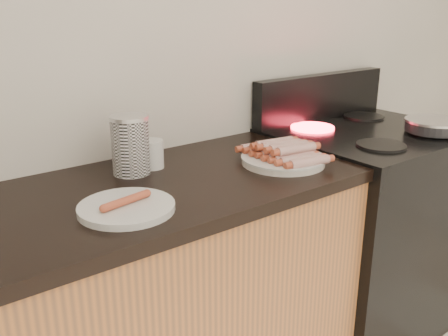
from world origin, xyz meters
TOP-DOWN VIEW (x-y plane):
  - wall_back at (0.00, 2.00)m, footprint 4.00×0.04m
  - stove at (0.78, 1.68)m, footprint 0.76×0.65m
  - stove_panel at (0.78, 1.96)m, footprint 0.76×0.06m
  - burner_near_left at (0.61, 1.51)m, footprint 0.18×0.18m
  - burner_near_right at (0.95, 1.51)m, footprint 0.18×0.18m
  - burner_far_left at (0.61, 1.84)m, footprint 0.18×0.18m
  - burner_far_right at (0.95, 1.84)m, footprint 0.18×0.18m
  - frying_pan at (0.94, 1.49)m, footprint 0.23×0.40m
  - main_plate at (0.21, 1.61)m, footprint 0.33×0.33m
  - side_plate at (-0.39, 1.57)m, footprint 0.33×0.33m
  - hotdog_pile at (0.21, 1.61)m, footprint 0.15×0.29m
  - plain_sausages at (-0.39, 1.57)m, footprint 0.14×0.05m
  - canister at (-0.24, 1.82)m, footprint 0.12×0.12m
  - mug at (-0.16, 1.83)m, footprint 0.09×0.09m

SIDE VIEW (x-z plane):
  - stove at x=0.78m, z-range 0.00..0.91m
  - side_plate at x=-0.39m, z-range 0.90..0.92m
  - main_plate at x=0.21m, z-range 0.90..0.92m
  - burner_near_left at x=0.61m, z-range 0.91..0.92m
  - burner_near_right at x=0.95m, z-range 0.91..0.92m
  - burner_far_left at x=0.61m, z-range 0.91..0.92m
  - burner_far_right at x=0.95m, z-range 0.91..0.92m
  - plain_sausages at x=-0.39m, z-range 0.92..0.94m
  - hotdog_pile at x=0.21m, z-range 0.91..0.97m
  - frying_pan at x=0.94m, z-range 0.92..0.97m
  - mug at x=-0.16m, z-range 0.90..0.99m
  - canister at x=-0.24m, z-range 0.90..1.09m
  - stove_panel at x=0.78m, z-range 0.91..1.11m
  - wall_back at x=0.00m, z-range 0.00..2.60m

